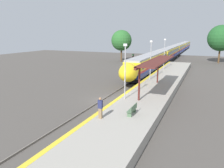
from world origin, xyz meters
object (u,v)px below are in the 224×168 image
train (174,51)px  lamppost_mid (151,58)px  platform_bench (133,109)px  lamppost_near (125,68)px  lamppost_far (164,52)px  railway_signal (133,62)px  person_waiting (100,108)px

train → lamppost_mid: 42.01m
platform_bench → lamppost_near: lamppost_near is taller
lamppost_near → lamppost_mid: same height
train → lamppost_far: lamppost_far is taller
train → railway_signal: railway_signal is taller
railway_signal → lamppost_far: 6.79m
lamppost_far → platform_bench: bearing=-85.1°
platform_bench → person_waiting: size_ratio=0.87×
railway_signal → person_waiting: bearing=-78.0°
platform_bench → lamppost_mid: bearing=98.4°
railway_signal → lamppost_far: (4.81, 4.47, 1.70)m
lamppost_mid → lamppost_far: bearing=90.0°
train → person_waiting: (2.52, -58.69, -0.33)m
lamppost_near → lamppost_far: 21.72m
platform_bench → railway_signal: 22.52m
person_waiting → lamppost_mid: (-0.10, 16.79, 2.32)m
person_waiting → railway_signal: size_ratio=0.45×
railway_signal → lamppost_mid: lamppost_mid is taller
platform_bench → lamppost_near: bearing=118.4°
person_waiting → lamppost_far: lamppost_far is taller
platform_bench → lamppost_near: 5.44m
lamppost_mid → lamppost_far: same height
person_waiting → lamppost_near: lamppost_near is taller
train → lamppost_far: bearing=-85.5°
railway_signal → lamppost_mid: bearing=-53.0°
platform_bench → lamppost_mid: (-2.22, 14.98, 2.78)m
train → lamppost_near: lamppost_near is taller
person_waiting → lamppost_mid: 16.95m
lamppost_mid → lamppost_far: (0.00, 10.86, 0.00)m
lamppost_mid → train: bearing=93.3°
platform_bench → lamppost_far: size_ratio=0.27×
person_waiting → railway_signal: (-4.91, 23.18, 0.63)m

